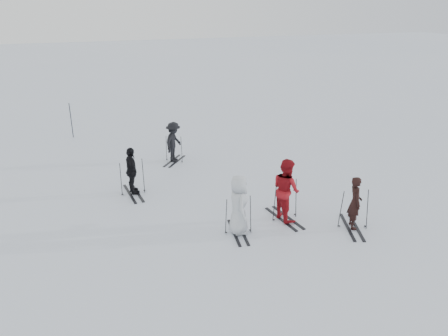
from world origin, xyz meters
name	(u,v)px	position (x,y,z in m)	size (l,w,h in m)	color
ground	(233,206)	(0.00, 0.00, 0.00)	(120.00, 120.00, 0.00)	silver
skier_near_dark	(355,203)	(2.98, -2.49, 0.82)	(0.60, 0.39, 1.64)	black
skier_red	(286,190)	(1.26, -1.34, 0.99)	(0.96, 0.75, 1.98)	maroon
skier_grey	(239,205)	(-0.43, -1.71, 0.90)	(0.88, 0.57, 1.81)	silver
skier_uphill_left	(132,172)	(-3.06, 2.03, 0.85)	(0.99, 0.41, 1.70)	black
skier_uphill_far	(174,142)	(-1.00, 4.80, 0.85)	(1.09, 0.63, 1.69)	black
skis_near_dark	(354,209)	(2.98, -2.49, 0.64)	(0.94, 1.77, 1.29)	black
skis_red	(285,200)	(1.26, -1.34, 0.65)	(0.95, 1.79, 1.31)	black
skis_grey	(238,215)	(-0.43, -1.71, 0.60)	(0.87, 1.65, 1.20)	black
skis_uphill_left	(132,177)	(-3.06, 2.03, 0.65)	(0.94, 1.78, 1.30)	black
skis_uphill_far	(174,148)	(-1.00, 4.80, 0.58)	(0.84, 1.59, 1.16)	black
piste_marker	(71,120)	(-5.10, 9.71, 0.86)	(0.04, 0.04, 1.72)	black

